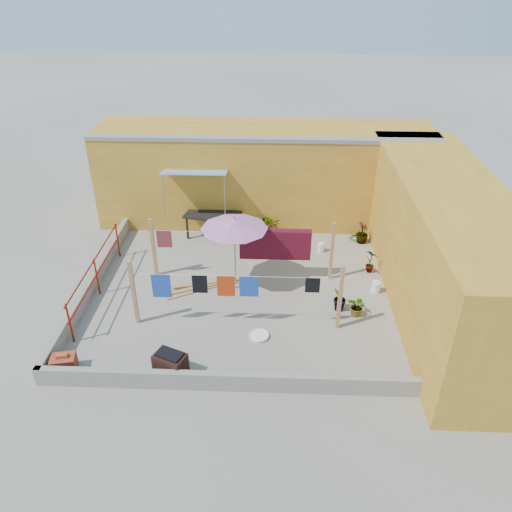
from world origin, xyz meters
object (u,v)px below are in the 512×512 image
Objects in this scene: brick_stack at (64,364)px; white_basin at (259,336)px; water_jug_a at (376,287)px; water_jug_b at (321,247)px; green_hose at (357,238)px; plant_back_a at (268,226)px; brazier at (171,364)px; patio_umbrella at (234,224)px; outdoor_table at (213,216)px.

white_basin is (4.27, 1.31, -0.16)m from brick_stack.
water_jug_a reaches higher than water_jug_b.
plant_back_a reaches higher than green_hose.
brazier is at bearing -0.65° from brick_stack.
outdoor_table is (-0.95, 2.85, -1.19)m from patio_umbrella.
plant_back_a reaches higher than water_jug_b.
brick_stack is 1.24× the size of white_basin.
white_basin is (0.74, -2.21, -1.89)m from patio_umbrella.
brick_stack is at bearing 179.35° from brazier.
patio_umbrella reaches higher than water_jug_b.
brick_stack is at bearing -138.82° from green_hose.
plant_back_a reaches higher than white_basin.
patio_umbrella is 4.08m from brazier.
patio_umbrella is at bearing -141.61° from water_jug_b.
water_jug_a is 3.02m from green_hose.
outdoor_table reaches higher than white_basin.
plant_back_a reaches higher than water_jug_a.
brazier is 6.04m from water_jug_a.
water_jug_b is (6.05, 5.52, -0.05)m from brick_stack.
plant_back_a is (4.39, 6.37, 0.21)m from brick_stack.
patio_umbrella is at bearing -142.77° from green_hose.
water_jug_b is at bearing -27.21° from plant_back_a.
water_jug_a is 0.79× the size of green_hose.
water_jug_a is at bearing -32.11° from outdoor_table.
outdoor_table is at bearing 88.24° from brazier.
water_jug_a is (3.13, 2.04, 0.12)m from white_basin.
plant_back_a is at bearing 73.43° from patio_umbrella.
plant_back_a is (1.80, 0.00, -0.33)m from outdoor_table.
patio_umbrella is at bearing 44.89° from brick_stack.
outdoor_table is at bearing 147.89° from water_jug_a.
green_hose is (4.89, 6.40, -0.26)m from brazier.
patio_umbrella is 3.67m from water_jug_b.
outdoor_table is at bearing -180.00° from plant_back_a.
brick_stack is 8.12m from water_jug_a.
water_jug_a is at bearing -2.57° from patio_umbrella.
brazier reaches higher than white_basin.
plant_back_a is at bearing 0.00° from outdoor_table.
white_basin is 3.73m from water_jug_a.
water_jug_b is at bearing -13.88° from outdoor_table.
green_hose is (7.29, 6.37, -0.17)m from brick_stack.
green_hose is at bearing 0.00° from outdoor_table.
plant_back_a is (0.11, 5.06, 0.37)m from white_basin.
plant_back_a is (1.99, 6.40, 0.12)m from brazier.
green_hose is 0.57× the size of plant_back_a.
plant_back_a is at bearing 72.69° from brazier.
brazier is 1.63× the size of white_basin.
water_jug_b is at bearing 42.35° from brick_stack.
white_basin is 0.59× the size of plant_back_a.
plant_back_a is at bearing 134.94° from water_jug_a.
patio_umbrella is 4.60× the size of green_hose.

